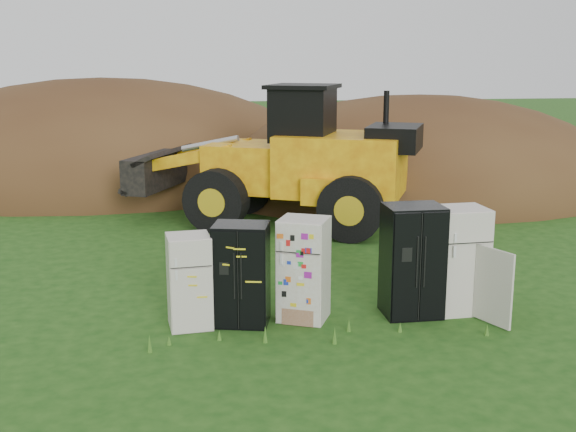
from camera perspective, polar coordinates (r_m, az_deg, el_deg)
name	(u,v)px	position (r m, az deg, el deg)	size (l,w,h in m)	color
ground	(329,317)	(12.63, 3.29, -8.01)	(120.00, 120.00, 0.00)	#194311
fridge_leftmost	(189,281)	(12.09, -7.80, -5.13)	(0.69, 0.67, 1.57)	beige
fridge_black_side	(241,274)	(12.12, -3.70, -4.61)	(0.90, 0.71, 1.72)	black
fridge_sticker	(304,269)	(12.29, 1.25, -4.22)	(0.79, 0.73, 1.77)	silver
fridge_black_right	(412,261)	(12.66, 9.79, -3.49)	(0.97, 0.81, 1.95)	black
fridge_open_door	(459,260)	(13.02, 13.38, -3.38)	(0.85, 0.78, 1.87)	beige
wheel_loader	(269,155)	(19.14, -1.54, 4.83)	(7.67, 3.11, 3.71)	yellow
dirt_mound_right	(416,190)	(24.69, 10.11, 2.04)	(14.17, 10.39, 6.37)	#432715
dirt_mound_left	(106,180)	(27.18, -14.17, 2.81)	(16.42, 12.31, 7.34)	#432715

